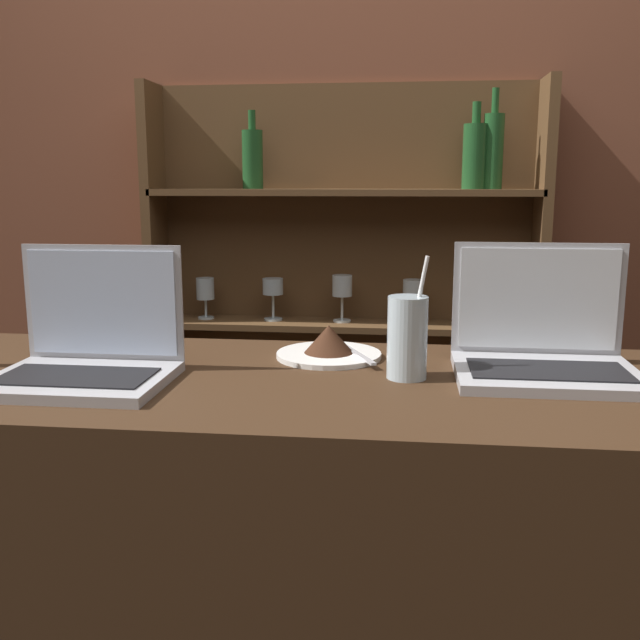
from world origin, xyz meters
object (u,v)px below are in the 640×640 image
laptop_far (543,347)px  water_glass (407,337)px  cake_plate (329,346)px  laptop_near (88,352)px

laptop_far → water_glass: (-0.25, -0.06, 0.03)m
laptop_far → cake_plate: (-0.40, 0.07, -0.03)m
laptop_far → cake_plate: size_ratio=1.53×
cake_plate → water_glass: water_glass is taller
cake_plate → laptop_far: bearing=-10.3°
cake_plate → water_glass: (0.15, -0.13, 0.05)m
cake_plate → laptop_near: bearing=-152.9°
laptop_near → cake_plate: laptop_near is taller
laptop_near → cake_plate: bearing=27.1°
water_glass → cake_plate: bearing=138.8°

